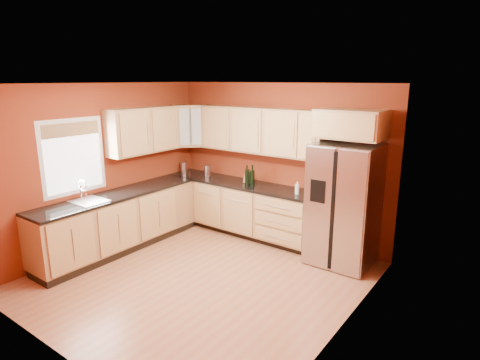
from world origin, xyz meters
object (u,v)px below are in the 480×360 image
object	(u,v)px
wine_bottle_a	(247,175)
knife_block	(248,177)
soap_dispenser	(297,188)
refrigerator	(344,205)
canister_left	(184,167)

from	to	relation	value
wine_bottle_a	knife_block	distance (m)	0.14
knife_block	soap_dispenser	size ratio (longest dim) A/B	1.06
knife_block	soap_dispenser	distance (m)	1.01
refrigerator	wine_bottle_a	size ratio (longest dim) A/B	5.27
refrigerator	knife_block	xyz separation A→B (m)	(-1.77, 0.11, 0.13)
refrigerator	wine_bottle_a	xyz separation A→B (m)	(-1.71, -0.00, 0.20)
wine_bottle_a	refrigerator	bearing A→B (deg)	0.14
canister_left	knife_block	bearing A→B (deg)	3.59
canister_left	soap_dispenser	bearing A→B (deg)	-0.26
wine_bottle_a	knife_block	world-z (taller)	wine_bottle_a
refrigerator	soap_dispenser	bearing A→B (deg)	179.33
canister_left	soap_dispenser	world-z (taller)	canister_left
refrigerator	knife_block	bearing A→B (deg)	176.48
knife_block	wine_bottle_a	bearing A→B (deg)	-43.84
wine_bottle_a	soap_dispenser	bearing A→B (deg)	0.79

